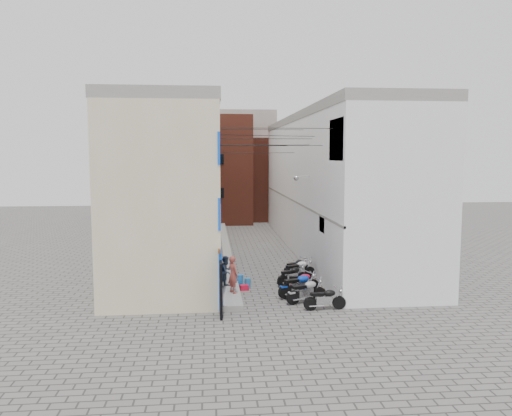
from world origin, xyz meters
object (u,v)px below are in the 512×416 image
object	(u,v)px
motorcycle_b	(306,290)
water_jug_near	(248,283)
water_jug_far	(240,280)
person_b	(226,271)
motorcycle_e	(292,274)
motorcycle_f	(298,269)
person_a	(233,274)
motorcycle_c	(299,284)
motorcycle_a	(325,298)
motorcycle_g	(297,266)
motorcycle_d	(301,280)
red_crate	(244,288)

from	to	relation	value
motorcycle_b	water_jug_near	bearing A→B (deg)	-159.47
water_jug_near	water_jug_far	bearing A→B (deg)	128.06
person_b	motorcycle_e	bearing A→B (deg)	-40.13
person_b	water_jug_near	bearing A→B (deg)	-28.03
person_b	water_jug_far	world-z (taller)	person_b
person_b	water_jug_near	xyz separation A→B (m)	(1.04, 0.54, -0.73)
water_jug_near	person_b	bearing A→B (deg)	-152.29
motorcycle_e	water_jug_near	xyz separation A→B (m)	(-2.23, -0.37, -0.28)
motorcycle_f	person_a	bearing A→B (deg)	-77.51
motorcycle_b	motorcycle_c	distance (m)	0.89
motorcycle_f	water_jug_near	xyz separation A→B (m)	(-2.67, -1.16, -0.35)
motorcycle_c	person_a	world-z (taller)	person_a
motorcycle_c	person_b	bearing A→B (deg)	-131.14
person_a	motorcycle_e	bearing A→B (deg)	-85.04
motorcycle_b	person_b	distance (m)	3.99
water_jug_near	water_jug_far	distance (m)	0.56
motorcycle_e	person_b	bearing A→B (deg)	-104.16
motorcycle_a	motorcycle_e	size ratio (longest dim) A/B	0.99
motorcycle_f	motorcycle_g	distance (m)	1.07
person_b	motorcycle_f	bearing A→B (deg)	-31.06
water_jug_far	person_a	bearing A→B (deg)	-101.58
motorcycle_f	motorcycle_a	bearing A→B (deg)	-24.21
motorcycle_b	water_jug_far	bearing A→B (deg)	-159.96
motorcycle_c	motorcycle_d	xyz separation A→B (m)	(0.31, 1.04, -0.11)
motorcycle_a	motorcycle_c	xyz separation A→B (m)	(-0.73, 1.96, 0.08)
water_jug_near	motorcycle_b	bearing A→B (deg)	-48.32
motorcycle_c	motorcycle_e	distance (m)	2.12
motorcycle_d	motorcycle_g	xyz separation A→B (m)	(0.28, 2.93, 0.02)
person_b	red_crate	size ratio (longest dim) A/B	3.64
motorcycle_g	motorcycle_b	bearing A→B (deg)	-35.81
motorcycle_g	red_crate	size ratio (longest dim) A/B	4.41
person_a	red_crate	bearing A→B (deg)	-53.64
motorcycle_c	red_crate	size ratio (longest dim) A/B	5.20
motorcycle_d	motorcycle_g	world-z (taller)	motorcycle_g
motorcycle_g	person_a	size ratio (longest dim) A/B	1.05
person_a	person_b	xyz separation A→B (m)	(-0.26, 1.13, -0.11)
motorcycle_d	motorcycle_e	distance (m)	1.11
motorcycle_f	red_crate	bearing A→B (deg)	-88.60
motorcycle_f	water_jug_far	size ratio (longest dim) A/B	3.72
motorcycle_d	motorcycle_b	bearing A→B (deg)	-1.15
motorcycle_b	person_a	xyz separation A→B (m)	(-3.12, 0.96, 0.52)
motorcycle_b	motorcycle_d	distance (m)	1.92
motorcycle_c	red_crate	bearing A→B (deg)	-140.65
motorcycle_c	motorcycle_a	bearing A→B (deg)	-0.09
motorcycle_b	water_jug_near	size ratio (longest dim) A/B	4.06
motorcycle_d	red_crate	bearing A→B (deg)	-93.82
motorcycle_c	red_crate	world-z (taller)	motorcycle_c
water_jug_far	motorcycle_c	bearing A→B (deg)	-41.08
person_b	person_a	bearing A→B (deg)	-132.76
motorcycle_d	motorcycle_e	size ratio (longest dim) A/B	0.94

